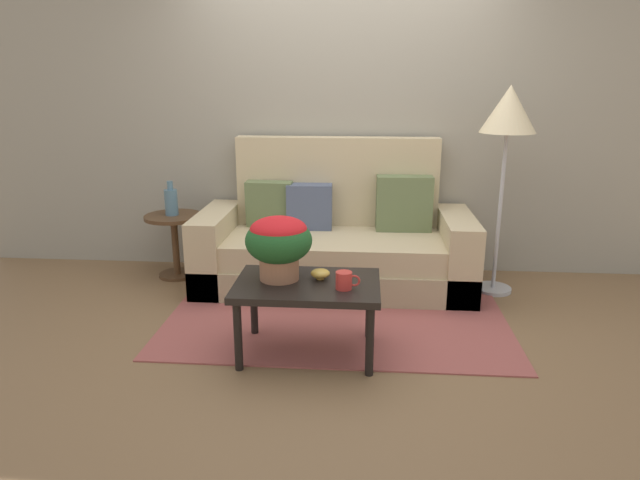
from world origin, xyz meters
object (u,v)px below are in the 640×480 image
floor_lamp (508,119)px  coffee_mug (344,280)px  coffee_table (307,291)px  snack_bowl (320,274)px  couch (335,243)px  potted_plant (279,241)px  table_vase (171,201)px  side_table (175,234)px

floor_lamp → coffee_mug: size_ratio=11.18×
coffee_table → snack_bowl: size_ratio=7.37×
couch → potted_plant: bearing=-102.8°
snack_bowl → table_vase: table_vase is taller
snack_bowl → coffee_table: bearing=-139.6°
floor_lamp → potted_plant: size_ratio=3.98×
coffee_table → potted_plant: size_ratio=2.16×
potted_plant → table_vase: (-1.08, 1.24, -0.05)m
side_table → table_vase: (-0.01, 0.00, 0.28)m
snack_bowl → table_vase: 1.80m
side_table → floor_lamp: bearing=-3.0°
coffee_table → table_vase: (-1.25, 1.28, 0.24)m
potted_plant → table_vase: potted_plant is taller
floor_lamp → table_vase: floor_lamp is taller
floor_lamp → potted_plant: floor_lamp is taller
coffee_table → potted_plant: potted_plant is taller
floor_lamp → potted_plant: (-1.52, -1.11, -0.63)m
snack_bowl → floor_lamp: bearing=40.5°
coffee_table → coffee_mug: (0.22, -0.09, 0.11)m
table_vase → side_table: bearing=-2.6°
couch → coffee_table: size_ratio=2.52×
side_table → snack_bowl: 1.80m
couch → side_table: (-1.34, 0.05, 0.03)m
floor_lamp → couch: bearing=176.4°
side_table → floor_lamp: floor_lamp is taller
coffee_table → potted_plant: 0.34m
side_table → coffee_mug: coffee_mug is taller
coffee_mug → snack_bowl: coffee_mug is taller
floor_lamp → snack_bowl: size_ratio=13.57×
floor_lamp → coffee_mug: 1.86m
potted_plant → coffee_mug: 0.45m
coffee_mug → couch: bearing=95.4°
side_table → potted_plant: (1.07, -1.24, 0.33)m
potted_plant → side_table: bearing=130.7°
couch → side_table: size_ratio=4.04×
floor_lamp → coffee_table: bearing=-139.5°
floor_lamp → potted_plant: 1.98m
coffee_mug → table_vase: (-1.47, 1.37, 0.13)m
snack_bowl → table_vase: (-1.32, 1.22, 0.15)m
potted_plant → coffee_mug: potted_plant is taller
coffee_table → table_vase: 1.81m
floor_lamp → snack_bowl: floor_lamp is taller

